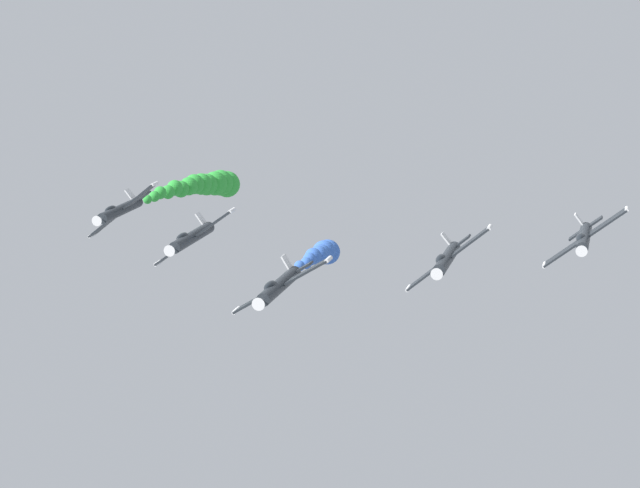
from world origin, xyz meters
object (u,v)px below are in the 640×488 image
at_px(airplane_left_inner, 447,259).
at_px(airplane_lead, 279,286).
at_px(airplane_left_outer, 584,238).
at_px(airplane_right_outer, 120,210).
at_px(airplane_right_inner, 191,237).

bearing_deg(airplane_left_inner, airplane_lead, 44.49).
relative_size(airplane_lead, airplane_left_outer, 1.00).
height_order(airplane_left_inner, airplane_right_outer, airplane_right_outer).
relative_size(airplane_lead, airplane_left_inner, 1.00).
distance_m(airplane_left_inner, airplane_right_inner, 23.70).
bearing_deg(airplane_left_inner, airplane_right_outer, -15.18).
height_order(airplane_right_inner, airplane_right_outer, airplane_right_outer).
bearing_deg(airplane_right_outer, airplane_left_outer, 179.63).
xyz_separation_m(airplane_right_inner, airplane_right_outer, (11.55, -9.77, 0.09)).
xyz_separation_m(airplane_left_inner, airplane_right_inner, (23.70, 0.21, 0.61)).
relative_size(airplane_lead, airplane_right_inner, 1.00).
bearing_deg(airplane_left_outer, airplane_right_outer, -0.37).
bearing_deg(airplane_right_outer, airplane_lead, 137.79).
height_order(airplane_lead, airplane_left_inner, airplane_left_inner).
bearing_deg(airplane_left_outer, airplane_left_inner, 39.15).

